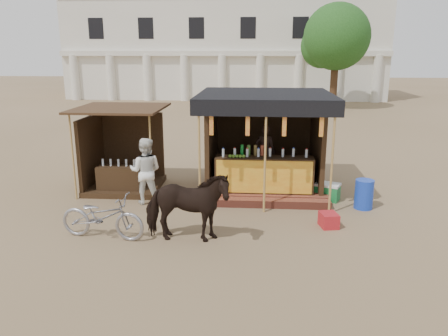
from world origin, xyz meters
The scene contains 11 objects.
ground centered at (0.00, 0.00, 0.00)m, with size 120.00×120.00×0.00m, color #846B4C.
main_stall centered at (1.00, 3.36, 1.02)m, with size 3.60×3.61×2.78m.
secondary_stall centered at (-3.17, 3.24, 0.85)m, with size 2.40×2.40×2.38m.
cow centered at (-0.63, -0.32, 0.77)m, with size 0.83×1.82×1.54m, color black.
motorbike centered at (-2.45, -0.28, 0.49)m, with size 0.65×1.87×0.98m, color #92929A.
bystander centered at (-2.07, 2.00, 0.87)m, with size 0.85×0.66×1.74m, color white.
blue_barrel centered at (3.53, 2.00, 0.38)m, with size 0.46×0.46×0.75m, color #183BBA.
red_crate centered at (2.46, 0.70, 0.16)m, with size 0.37×0.44×0.33m, color #AD1C22.
cooler centered at (2.71, 2.60, 0.23)m, with size 0.76×0.66×0.46m.
background_building centered at (-2.00, 29.94, 3.98)m, with size 26.00×7.45×8.18m.
tree centered at (5.81, 22.14, 4.63)m, with size 4.50×4.40×7.00m.
Camera 1 is at (0.77, -8.72, 3.88)m, focal length 35.00 mm.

